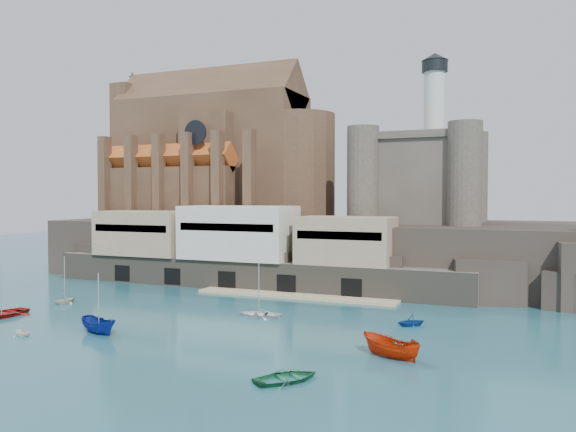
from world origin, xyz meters
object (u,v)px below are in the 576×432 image
(church, at_px, (218,159))
(castle_keep, at_px, (421,174))
(boat_2, at_px, (99,333))
(boat_0, at_px, (2,317))
(boat_1, at_px, (22,335))

(church, height_order, castle_keep, church)
(church, height_order, boat_2, church)
(church, height_order, boat_0, church)
(boat_1, bearing_deg, church, 26.80)
(boat_1, relative_size, boat_2, 0.49)
(castle_keep, bearing_deg, boat_2, -116.47)
(castle_keep, relative_size, boat_0, 4.44)
(castle_keep, distance_m, boat_2, 59.86)
(boat_0, height_order, boat_1, boat_0)
(church, xyz_separation_m, boat_2, (14.81, -51.80, -22.13))
(church, relative_size, boat_2, 8.50)
(castle_keep, height_order, boat_2, castle_keep)
(boat_2, bearing_deg, boat_0, 101.85)
(church, bearing_deg, castle_keep, -1.11)
(boat_0, relative_size, boat_1, 2.45)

